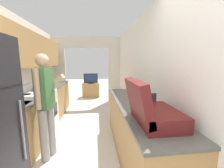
{
  "coord_description": "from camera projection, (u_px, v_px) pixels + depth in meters",
  "views": [
    {
      "loc": [
        0.31,
        -0.75,
        1.55
      ],
      "look_at": [
        0.76,
        2.96,
        0.95
      ],
      "focal_mm": 22.0,
      "sensor_mm": 36.0,
      "label": 1
    }
  ],
  "objects": [
    {
      "name": "tv_cabinet",
      "position": [
        91.0,
        90.0,
        6.19
      ],
      "size": [
        0.75,
        0.42,
        0.62
      ],
      "color": "#B2844C",
      "rests_on": "ground_plane"
    },
    {
      "name": "wall_right",
      "position": [
        149.0,
        79.0,
        2.53
      ],
      "size": [
        0.06,
        6.94,
        2.5
      ],
      "color": "white",
      "rests_on": "ground_plane"
    },
    {
      "name": "television",
      "position": [
        91.0,
        79.0,
        6.07
      ],
      "size": [
        0.61,
        0.16,
        0.44
      ],
      "color": "black",
      "rests_on": "tv_cabinet"
    },
    {
      "name": "counter_right",
      "position": [
        136.0,
        130.0,
        2.24
      ],
      "size": [
        0.62,
        2.36,
        0.91
      ],
      "color": "#B2844C",
      "rests_on": "ground_plane"
    },
    {
      "name": "person",
      "position": [
        45.0,
        104.0,
        2.14
      ],
      "size": [
        0.53,
        0.45,
        1.67
      ],
      "rotation": [
        0.0,
        0.0,
        1.23
      ],
      "color": "#9E9E9E",
      "rests_on": "ground_plane"
    },
    {
      "name": "wall_far_with_doorway",
      "position": [
        87.0,
        65.0,
        5.19
      ],
      "size": [
        2.91,
        0.06,
        2.5
      ],
      "color": "white",
      "rests_on": "ground_plane"
    },
    {
      "name": "counter_left",
      "position": [
        45.0,
        107.0,
        3.41
      ],
      "size": [
        0.62,
        3.26,
        0.91
      ],
      "color": "#B2844C",
      "rests_on": "ground_plane"
    },
    {
      "name": "suitcase",
      "position": [
        150.0,
        110.0,
        1.44
      ],
      "size": [
        0.5,
        0.62,
        0.47
      ],
      "color": "#5B1919",
      "rests_on": "counter_right"
    },
    {
      "name": "range_oven",
      "position": [
        39.0,
        112.0,
        3.02
      ],
      "size": [
        0.66,
        0.78,
        1.05
      ],
      "color": "white",
      "rests_on": "ground_plane"
    },
    {
      "name": "wall_left",
      "position": [
        15.0,
        65.0,
        2.59
      ],
      "size": [
        0.38,
        6.94,
        2.5
      ],
      "color": "white",
      "rests_on": "ground_plane"
    }
  ]
}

